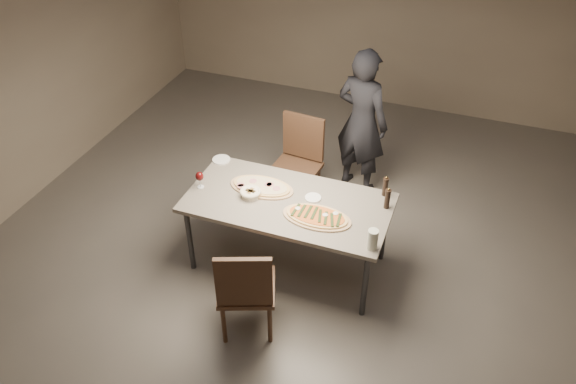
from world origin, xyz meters
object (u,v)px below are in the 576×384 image
(carafe, at_px, (373,239))
(chair_far, at_px, (298,158))
(chair_near, at_px, (246,288))
(dining_table, at_px, (288,206))
(pepper_mill_left, at_px, (385,186))
(zucchini_pizza, at_px, (317,217))
(diner, at_px, (362,122))
(ham_pizza, at_px, (262,187))
(bread_basket, at_px, (250,193))

(carafe, relative_size, chair_far, 0.18)
(chair_far, bearing_deg, chair_near, 101.72)
(dining_table, xyz_separation_m, pepper_mill_left, (0.78, 0.38, 0.15))
(chair_near, relative_size, chair_far, 0.96)
(chair_near, bearing_deg, zucchini_pizza, 45.21)
(carafe, height_order, chair_far, chair_far)
(dining_table, distance_m, chair_far, 0.98)
(chair_near, bearing_deg, chair_far, 75.57)
(chair_near, distance_m, diner, 2.37)
(ham_pizza, bearing_deg, chair_far, 83.34)
(zucchini_pizza, xyz_separation_m, chair_near, (-0.34, -0.76, -0.23))
(bread_basket, height_order, carafe, carafe)
(chair_near, xyz_separation_m, chair_far, (-0.21, 1.84, 0.02))
(dining_table, bearing_deg, pepper_mill_left, 26.12)
(pepper_mill_left, xyz_separation_m, carafe, (0.05, -0.71, -0.01))
(diner, bearing_deg, carafe, 125.16)
(carafe, bearing_deg, bread_basket, 166.42)
(diner, bearing_deg, zucchini_pizza, 108.88)
(pepper_mill_left, distance_m, diner, 1.16)
(chair_near, bearing_deg, diner, 61.29)
(carafe, bearing_deg, diner, 106.79)
(pepper_mill_left, height_order, diner, diner)
(zucchini_pizza, xyz_separation_m, chair_far, (-0.54, 1.08, -0.21))
(diner, bearing_deg, dining_table, 96.74)
(carafe, distance_m, diner, 1.85)
(zucchini_pizza, bearing_deg, chair_near, -97.20)
(carafe, bearing_deg, zucchini_pizza, 159.25)
(pepper_mill_left, bearing_deg, bread_basket, -158.80)
(ham_pizza, xyz_separation_m, diner, (0.59, 1.34, 0.05))
(carafe, bearing_deg, dining_table, 158.20)
(zucchini_pizza, height_order, ham_pizza, zucchini_pizza)
(ham_pizza, relative_size, chair_far, 0.60)
(chair_far, bearing_deg, zucchini_pizza, 121.97)
(ham_pizza, distance_m, bread_basket, 0.16)
(dining_table, height_order, diner, diner)
(bread_basket, distance_m, chair_far, 1.03)
(chair_far, relative_size, diner, 0.61)
(ham_pizza, xyz_separation_m, chair_near, (0.26, -0.99, -0.23))
(ham_pizza, distance_m, pepper_mill_left, 1.10)
(bread_basket, distance_m, pepper_mill_left, 1.19)
(chair_near, bearing_deg, pepper_mill_left, 36.96)
(bread_basket, height_order, chair_far, chair_far)
(zucchini_pizza, bearing_deg, ham_pizza, 175.53)
(bread_basket, relative_size, chair_far, 0.19)
(chair_far, distance_m, diner, 0.77)
(ham_pizza, height_order, bread_basket, bread_basket)
(dining_table, relative_size, chair_near, 1.88)
(zucchini_pizza, relative_size, ham_pizza, 1.00)
(bread_basket, xyz_separation_m, chair_near, (0.31, -0.84, -0.25))
(diner, bearing_deg, chair_far, 61.31)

